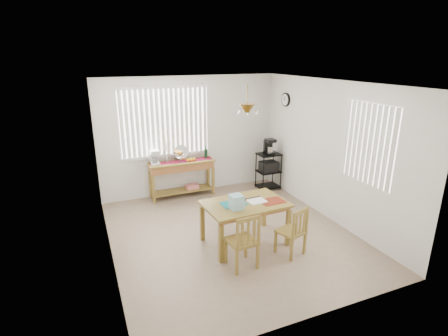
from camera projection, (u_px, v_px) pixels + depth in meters
name	position (u px, v px, depth m)	size (l,w,h in m)	color
ground	(231.00, 234.00, 6.15)	(4.00, 4.50, 0.01)	gray
room_shell	(231.00, 140.00, 5.64)	(4.20, 4.70, 2.70)	white
sideboard	(182.00, 170.00, 7.64)	(1.43, 0.40, 0.81)	olive
sideboard_items	(171.00, 157.00, 7.46)	(1.36, 0.34, 0.62)	maroon
wire_cart	(268.00, 168.00, 8.10)	(0.50, 0.40, 0.85)	black
cart_items	(269.00, 147.00, 7.96)	(0.20, 0.24, 0.35)	black
dining_table	(245.00, 207.00, 5.71)	(1.38, 0.93, 0.72)	olive
table_items	(242.00, 202.00, 5.50)	(1.04, 0.46, 0.23)	#16747F
chair_left	(243.00, 241.00, 5.07)	(0.43, 0.43, 0.87)	olive
chair_right	(293.00, 231.00, 5.42)	(0.47, 0.47, 0.81)	olive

